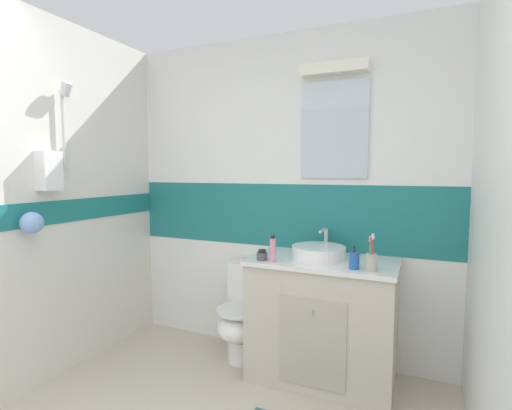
{
  "coord_description": "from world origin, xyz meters",
  "views": [
    {
      "loc": [
        1.01,
        -0.4,
        1.45
      ],
      "look_at": [
        -0.0,
        1.9,
        1.23
      ],
      "focal_mm": 26.57,
      "sensor_mm": 36.0,
      "label": 1
    }
  ],
  "objects_px": {
    "toilet": "(245,315)",
    "toothbrush_cup": "(371,261)",
    "deodorant_spray_can": "(273,249)",
    "sink_basin": "(319,252)",
    "hair_gel_jar": "(262,255)",
    "soap_dispenser": "(354,260)"
  },
  "relations": [
    {
      "from": "toilet",
      "to": "toothbrush_cup",
      "type": "distance_m",
      "value": 1.13
    },
    {
      "from": "toothbrush_cup",
      "to": "deodorant_spray_can",
      "type": "height_order",
      "value": "toothbrush_cup"
    },
    {
      "from": "toilet",
      "to": "sink_basin",
      "type": "bearing_deg",
      "value": -2.53
    },
    {
      "from": "toothbrush_cup",
      "to": "deodorant_spray_can",
      "type": "relative_size",
      "value": 1.29
    },
    {
      "from": "deodorant_spray_can",
      "to": "hair_gel_jar",
      "type": "bearing_deg",
      "value": 171.37
    },
    {
      "from": "toothbrush_cup",
      "to": "hair_gel_jar",
      "type": "distance_m",
      "value": 0.71
    },
    {
      "from": "soap_dispenser",
      "to": "hair_gel_jar",
      "type": "distance_m",
      "value": 0.61
    },
    {
      "from": "sink_basin",
      "to": "hair_gel_jar",
      "type": "bearing_deg",
      "value": -149.24
    },
    {
      "from": "toothbrush_cup",
      "to": "deodorant_spray_can",
      "type": "bearing_deg",
      "value": -178.05
    },
    {
      "from": "sink_basin",
      "to": "deodorant_spray_can",
      "type": "distance_m",
      "value": 0.34
    },
    {
      "from": "sink_basin",
      "to": "toothbrush_cup",
      "type": "bearing_deg",
      "value": -27.37
    },
    {
      "from": "toothbrush_cup",
      "to": "hair_gel_jar",
      "type": "relative_size",
      "value": 3.15
    },
    {
      "from": "toothbrush_cup",
      "to": "deodorant_spray_can",
      "type": "distance_m",
      "value": 0.63
    },
    {
      "from": "sink_basin",
      "to": "toilet",
      "type": "relative_size",
      "value": 0.56
    },
    {
      "from": "toilet",
      "to": "hair_gel_jar",
      "type": "xyz_separation_m",
      "value": [
        0.24,
        -0.23,
        0.54
      ]
    },
    {
      "from": "toilet",
      "to": "soap_dispenser",
      "type": "relative_size",
      "value": 5.0
    },
    {
      "from": "soap_dispenser",
      "to": "toilet",
      "type": "bearing_deg",
      "value": 165.73
    },
    {
      "from": "toothbrush_cup",
      "to": "soap_dispenser",
      "type": "height_order",
      "value": "toothbrush_cup"
    },
    {
      "from": "sink_basin",
      "to": "soap_dispenser",
      "type": "distance_m",
      "value": 0.33
    },
    {
      "from": "sink_basin",
      "to": "toothbrush_cup",
      "type": "distance_m",
      "value": 0.42
    },
    {
      "from": "toilet",
      "to": "soap_dispenser",
      "type": "height_order",
      "value": "soap_dispenser"
    },
    {
      "from": "hair_gel_jar",
      "to": "deodorant_spray_can",
      "type": "bearing_deg",
      "value": -8.63
    }
  ]
}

